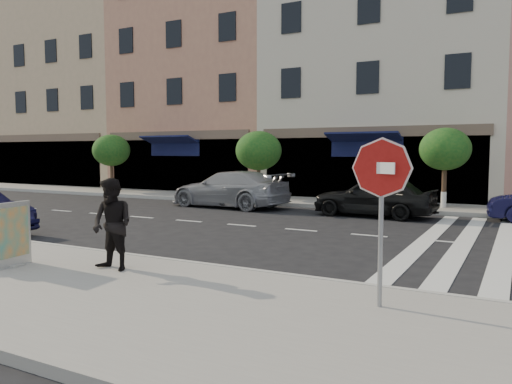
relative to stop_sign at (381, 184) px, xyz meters
The scene contains 14 objects.
ground 5.07m from the stop_sign, 146.93° to the left, with size 120.00×120.00×0.00m, color black.
sidewalk_near 4.49m from the stop_sign, 163.49° to the right, with size 60.00×4.50×0.15m, color gray.
sidewalk_far 14.25m from the stop_sign, 106.25° to the left, with size 60.00×3.00×0.15m, color gray.
building_west_far 32.78m from the stop_sign, 142.98° to the left, with size 12.00×9.00×12.00m, color #D3AE87.
building_west_mid 25.17m from the stop_sign, 127.38° to the left, with size 10.00×9.00×14.00m, color tan.
building_centre 20.41m from the stop_sign, 102.83° to the left, with size 11.00×9.00×11.00m, color beige.
street_tree_wa 22.40m from the stop_sign, 143.32° to the left, with size 2.00×2.00×3.05m.
street_tree_wb 16.11m from the stop_sign, 123.81° to the left, with size 2.10×2.10×3.06m.
street_tree_c 13.42m from the stop_sign, 94.09° to the left, with size 1.90×1.90×3.04m.
stop_sign is the anchor object (origin of this frame).
walker 4.85m from the stop_sign, behind, with size 0.81×0.63×1.66m, color black.
poster_board 6.74m from the stop_sign, behind, with size 0.31×0.79×1.20m.
car_far_left 13.98m from the stop_sign, 129.71° to the left, with size 2.10×5.15×1.50m, color gray.
car_far_mid 11.03m from the stop_sign, 105.26° to the left, with size 1.69×4.20×1.43m, color black.
Camera 1 is at (5.63, -9.28, 2.28)m, focal length 35.00 mm.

